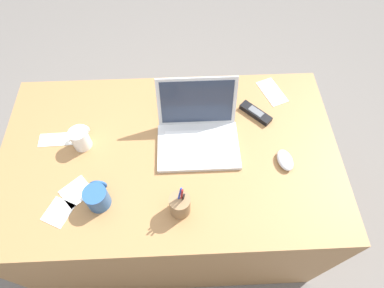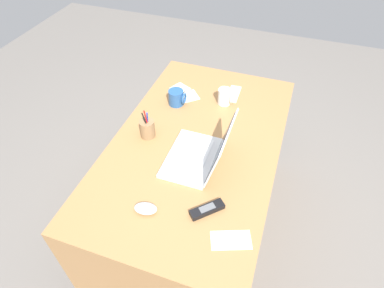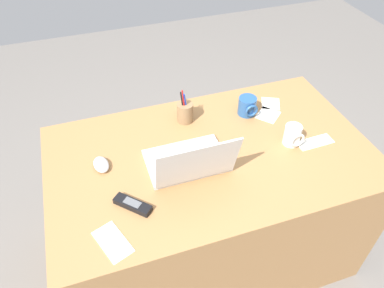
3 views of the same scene
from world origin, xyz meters
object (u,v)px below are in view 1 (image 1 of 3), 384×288
Objects in this scene: coffee_mug_tall at (80,138)px; pen_holder at (180,205)px; coffee_mug_white at (97,197)px; computer_mouse at (285,160)px; cordless_phone at (256,113)px; laptop at (198,132)px.

coffee_mug_tall is 0.51m from pen_holder.
coffee_mug_white is 0.28m from coffee_mug_tall.
cordless_phone is at bearing 99.41° from computer_mouse.
coffee_mug_white is 0.56× the size of pen_holder.
laptop is at bearing 150.12° from computer_mouse.
computer_mouse reaches higher than cordless_phone.
laptop is 0.49m from coffee_mug_tall.
computer_mouse is at bearing -20.77° from laptop.
laptop reaches higher than coffee_mug_white.
coffee_mug_white is at bearing 171.64° from pen_holder.
laptop reaches higher than coffee_mug_tall.
coffee_mug_tall reaches higher than coffee_mug_white.
coffee_mug_white is 0.31m from pen_holder.
cordless_phone is (-0.08, 0.25, -0.00)m from computer_mouse.
laptop is 0.48m from coffee_mug_white.
coffee_mug_tall is (-0.49, -0.01, -0.00)m from laptop.
laptop is at bearing -156.66° from cordless_phone.
coffee_mug_tall reaches higher than computer_mouse.
computer_mouse is 0.26m from cordless_phone.
coffee_mug_tall is (-0.10, 0.27, 0.00)m from coffee_mug_white.
computer_mouse is at bearing -8.40° from coffee_mug_tall.
laptop reaches higher than pen_holder.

